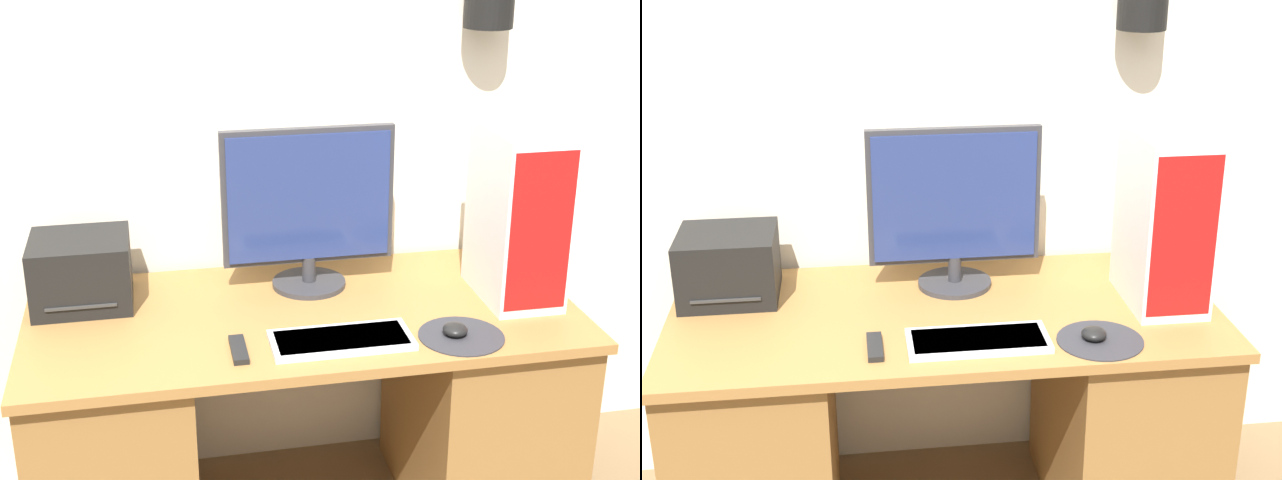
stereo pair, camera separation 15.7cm
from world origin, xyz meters
TOP-DOWN VIEW (x-y plane):
  - wall_back at (0.00, 0.81)m, footprint 6.40×0.20m
  - desk at (0.00, 0.38)m, footprint 1.60×0.75m
  - monitor at (0.05, 0.55)m, footprint 0.52×0.23m
  - keyboard at (0.07, 0.16)m, footprint 0.39×0.17m
  - mousepad at (0.40, 0.13)m, footprint 0.24×0.24m
  - mouse at (0.38, 0.13)m, footprint 0.07×0.07m
  - computer_tower at (0.64, 0.36)m, footprint 0.21×0.32m
  - printer at (-0.63, 0.56)m, footprint 0.29×0.27m
  - remote_control at (-0.21, 0.16)m, footprint 0.04×0.15m

SIDE VIEW (x-z plane):
  - desk at x=0.00m, z-range 0.01..0.76m
  - mousepad at x=0.40m, z-range 0.75..0.76m
  - remote_control at x=-0.21m, z-range 0.75..0.77m
  - keyboard at x=0.07m, z-range 0.75..0.77m
  - mouse at x=0.38m, z-range 0.76..0.79m
  - printer at x=-0.63m, z-range 0.75..0.96m
  - computer_tower at x=0.64m, z-range 0.75..1.27m
  - monitor at x=0.05m, z-range 0.76..1.27m
  - wall_back at x=0.00m, z-range 0.00..2.70m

